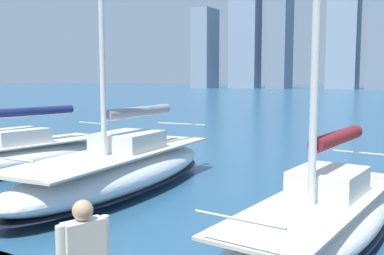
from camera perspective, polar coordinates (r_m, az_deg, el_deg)
The scene contains 3 objects.
sailboat_maroon at distance 9.98m, azimuth 16.06°, elevation -10.52°, with size 2.86×7.93×11.85m.
sailboat_grey at distance 14.12m, azimuth -9.21°, elevation -5.15°, with size 3.54×9.68×11.92m.
sailboat_navy at distance 17.90m, azimuth -22.70°, elevation -3.47°, with size 3.71×9.67×9.23m.
Camera 1 is at (-6.21, 3.21, 3.44)m, focal length 42.00 mm.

